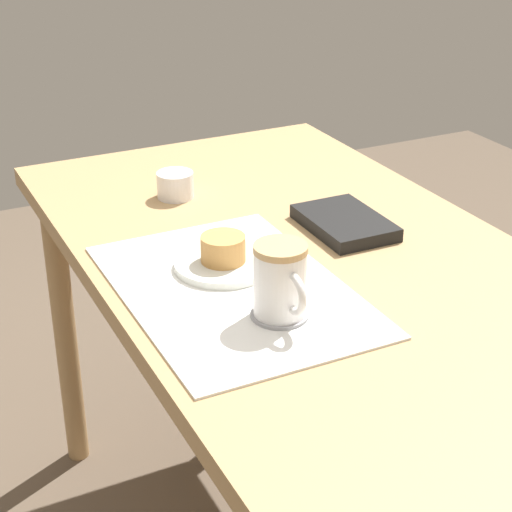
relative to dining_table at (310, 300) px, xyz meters
name	(u,v)px	position (x,y,z in m)	size (l,w,h in m)	color
dining_table	(310,300)	(0.00, 0.00, 0.00)	(1.28, 0.70, 0.73)	tan
placemat	(232,289)	(0.05, -0.17, 0.09)	(0.48, 0.32, 0.00)	white
pastry_plate	(223,264)	(-0.02, -0.15, 0.09)	(0.16, 0.16, 0.01)	silver
pastry	(223,249)	(-0.02, -0.15, 0.12)	(0.07, 0.07, 0.04)	tan
coffee_coaster	(280,314)	(0.16, -0.14, 0.09)	(0.08, 0.08, 0.01)	#99999E
coffee_mug	(281,280)	(0.16, -0.14, 0.15)	(0.11, 0.08, 0.11)	white
sugar_bowl	(175,185)	(-0.34, -0.11, 0.11)	(0.07, 0.07, 0.05)	white
small_book	(345,223)	(-0.07, 0.11, 0.10)	(0.18, 0.12, 0.02)	black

